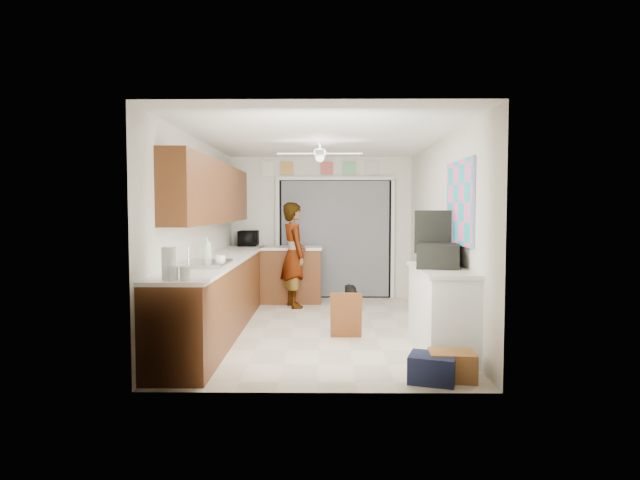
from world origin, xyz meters
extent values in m
plane|color=beige|center=(0.00, 0.00, 0.00)|extent=(5.00, 5.00, 0.00)
plane|color=white|center=(0.00, 0.00, 2.50)|extent=(5.00, 5.00, 0.00)
plane|color=silver|center=(0.00, 2.50, 1.25)|extent=(3.20, 0.00, 3.20)
plane|color=silver|center=(0.00, -2.50, 1.25)|extent=(3.20, 0.00, 3.20)
plane|color=silver|center=(-1.60, 0.00, 1.25)|extent=(0.00, 5.00, 5.00)
plane|color=silver|center=(1.60, 0.00, 1.25)|extent=(0.00, 5.00, 5.00)
cube|color=brown|center=(-1.30, 0.00, 0.45)|extent=(0.60, 4.80, 0.90)
cube|color=white|center=(-1.29, 0.00, 0.92)|extent=(0.62, 4.80, 0.04)
cube|color=brown|center=(-1.44, 0.20, 1.80)|extent=(0.32, 4.00, 0.80)
cube|color=silver|center=(-1.29, -1.00, 0.95)|extent=(0.50, 0.76, 0.06)
cylinder|color=silver|center=(-1.48, -1.00, 1.05)|extent=(0.03, 0.03, 0.22)
cube|color=brown|center=(-0.50, 2.00, 0.45)|extent=(1.00, 0.60, 0.90)
cube|color=white|center=(-0.50, 2.00, 0.92)|extent=(1.04, 0.64, 0.04)
cube|color=black|center=(0.25, 2.47, 1.05)|extent=(2.00, 0.06, 2.10)
cube|color=slate|center=(0.25, 2.43, 1.05)|extent=(1.90, 0.03, 2.05)
cube|color=white|center=(-0.77, 2.44, 1.05)|extent=(0.06, 0.04, 2.10)
cube|color=white|center=(1.27, 2.44, 1.05)|extent=(0.06, 0.04, 2.10)
cube|color=white|center=(0.25, 2.44, 2.12)|extent=(2.10, 0.04, 0.06)
cube|color=gold|center=(-0.60, 2.47, 2.30)|extent=(0.22, 0.02, 0.22)
cube|color=#CA564B|center=(0.10, 2.47, 2.30)|extent=(0.22, 0.02, 0.22)
cube|color=#6EC183|center=(0.50, 2.47, 2.30)|extent=(0.22, 0.02, 0.22)
cube|color=beige|center=(0.90, 2.47, 2.30)|extent=(0.22, 0.02, 0.22)
cube|color=silver|center=(-0.95, 2.47, 2.30)|extent=(0.22, 0.02, 0.26)
cube|color=white|center=(1.35, -1.20, 0.45)|extent=(0.50, 1.40, 0.90)
cube|color=white|center=(1.34, -1.20, 0.92)|extent=(0.54, 1.44, 0.04)
cube|color=#FF5DB2|center=(1.58, -1.00, 1.65)|extent=(0.03, 1.15, 0.95)
cube|color=white|center=(0.00, 0.20, 2.32)|extent=(1.14, 1.14, 0.24)
imported|color=black|center=(-1.26, 2.25, 1.07)|extent=(0.33, 0.48, 0.26)
imported|color=silver|center=(-1.41, -0.37, 1.09)|extent=(0.13, 0.13, 0.31)
imported|color=white|center=(-1.16, -0.79, 0.99)|extent=(0.16, 0.16, 0.10)
cylinder|color=silver|center=(-1.19, -2.25, 1.01)|extent=(0.10, 0.10, 0.13)
cylinder|color=silver|center=(-1.29, -2.25, 1.00)|extent=(0.09, 0.09, 0.13)
cylinder|color=white|center=(-1.35, -2.19, 1.09)|extent=(0.17, 0.17, 0.30)
cube|color=black|center=(1.32, -1.12, 1.07)|extent=(0.56, 0.67, 0.25)
cube|color=yellow|center=(1.32, -1.12, 0.96)|extent=(0.55, 0.66, 0.02)
cube|color=black|center=(1.32, -0.83, 1.32)|extent=(0.42, 0.12, 0.50)
cube|color=#986330|center=(1.25, -2.13, 0.13)|extent=(0.45, 0.35, 0.26)
cube|color=#161B37|center=(1.05, -2.20, 0.13)|extent=(0.50, 0.45, 0.25)
cube|color=brown|center=(0.33, -0.56, 0.29)|extent=(0.39, 0.16, 0.57)
imported|color=white|center=(-0.43, 1.54, 0.84)|extent=(0.59, 0.72, 1.69)
cube|color=black|center=(0.48, 1.51, 0.19)|extent=(0.25, 0.50, 0.38)
camera|label=1|loc=(0.07, -7.02, 1.59)|focal=30.00mm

